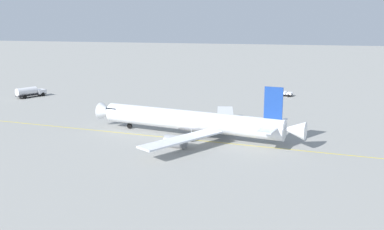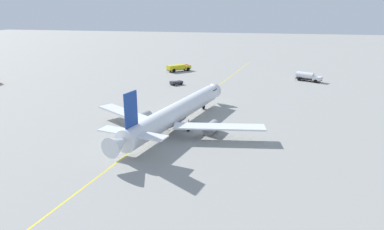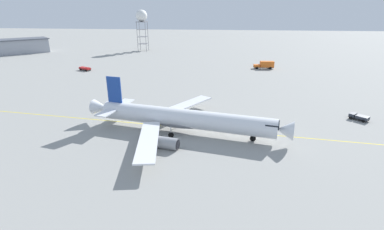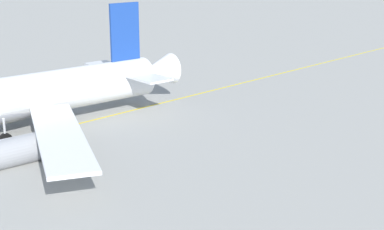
% 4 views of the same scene
% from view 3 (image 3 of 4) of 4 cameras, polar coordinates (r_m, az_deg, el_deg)
% --- Properties ---
extents(ground_plane, '(600.00, 600.00, 0.00)m').
position_cam_3_polar(ground_plane, '(59.42, -1.16, -2.54)').
color(ground_plane, gray).
extents(airliner_main, '(35.73, 41.59, 10.47)m').
position_cam_3_polar(airliner_main, '(56.27, -1.92, -0.84)').
color(airliner_main, white).
rests_on(airliner_main, ground_plane).
extents(baggage_truck_truck, '(4.02, 4.12, 1.22)m').
position_cam_3_polar(baggage_truck_truck, '(73.51, 30.68, -0.32)').
color(baggage_truck_truck, '#232326').
rests_on(baggage_truck_truck, ground_plane).
extents(catering_truck_truck, '(3.07, 8.36, 3.10)m').
position_cam_3_polar(catering_truck_truck, '(123.08, 14.57, 9.82)').
color(catering_truck_truck, '#232326').
rests_on(catering_truck_truck, ground_plane).
extents(ops_pickup_truck, '(4.10, 5.68, 1.41)m').
position_cam_3_polar(ops_pickup_truck, '(123.66, -20.85, 8.78)').
color(ops_pickup_truck, '#232326').
rests_on(ops_pickup_truck, ground_plane).
extents(radar_tower, '(6.52, 6.52, 23.16)m').
position_cam_3_polar(radar_tower, '(174.64, -10.17, 18.93)').
color(radar_tower, slate).
rests_on(radar_tower, ground_plane).
extents(taxiway_centreline, '(18.87, 181.28, 0.01)m').
position_cam_3_polar(taxiway_centreline, '(58.94, 1.00, -2.74)').
color(taxiway_centreline, yellow).
rests_on(taxiway_centreline, ground_plane).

